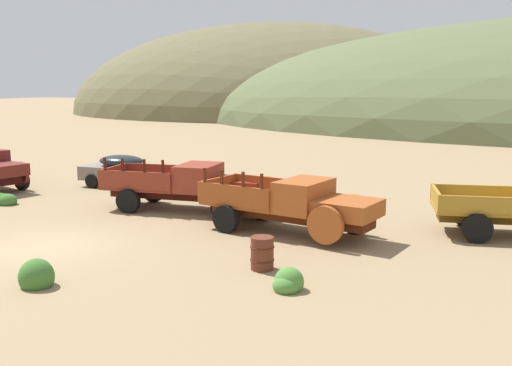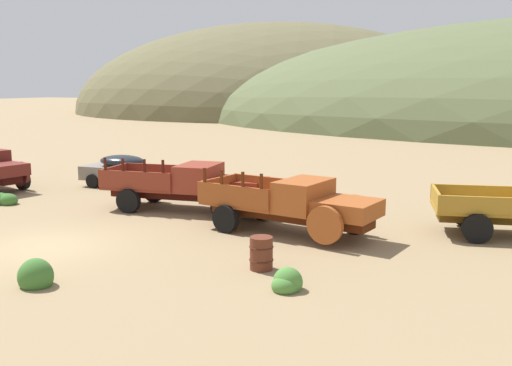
{
  "view_description": "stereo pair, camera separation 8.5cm",
  "coord_description": "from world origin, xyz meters",
  "views": [
    {
      "loc": [
        13.57,
        -12.99,
        5.05
      ],
      "look_at": [
        4.37,
        6.39,
        1.38
      ],
      "focal_mm": 40.83,
      "sensor_mm": 36.0,
      "label": 1
    },
    {
      "loc": [
        13.65,
        -12.95,
        5.05
      ],
      "look_at": [
        4.37,
        6.39,
        1.38
      ],
      "focal_mm": 40.83,
      "sensor_mm": 36.0,
      "label": 2
    }
  ],
  "objects": [
    {
      "name": "truck_rust_red",
      "position": [
        1.6,
        6.64,
        1.01
      ],
      "size": [
        6.78,
        3.25,
        2.16
      ],
      "rotation": [
        0.0,
        0.0,
        0.15
      ],
      "color": "#42140D",
      "rests_on": "ground"
    },
    {
      "name": "oil_drum_spare",
      "position": [
        7.12,
        0.99,
        0.46
      ],
      "size": [
        0.68,
        0.68,
        0.92
      ],
      "color": "#5B2819",
      "rests_on": "ground"
    },
    {
      "name": "car_primer_gray",
      "position": [
        -4.26,
        9.9,
        0.82
      ],
      "size": [
        4.86,
        2.28,
        1.57
      ],
      "rotation": [
        0.0,
        0.0,
        0.08
      ],
      "color": "slate",
      "rests_on": "ground"
    },
    {
      "name": "bush_near_barrel",
      "position": [
        -6.5,
        4.18,
        0.17
      ],
      "size": [
        1.15,
        0.91,
        0.63
      ],
      "color": "#3D702D",
      "rests_on": "ground"
    },
    {
      "name": "hill_distant",
      "position": [
        -29.12,
        84.45,
        0.0
      ],
      "size": [
        73.41,
        65.45,
        31.08
      ],
      "primitive_type": "ellipsoid",
      "color": "brown",
      "rests_on": "ground"
    },
    {
      "name": "bush_lone_scrub",
      "position": [
        2.54,
        -2.7,
        0.25
      ],
      "size": [
        0.91,
        0.84,
        0.92
      ],
      "color": "#3D702D",
      "rests_on": "ground"
    },
    {
      "name": "ground_plane",
      "position": [
        0.0,
        0.0,
        0.0
      ],
      "size": [
        300.0,
        300.0,
        0.0
      ],
      "primitive_type": "plane",
      "color": "#937A56"
    },
    {
      "name": "truck_oxide_orange",
      "position": [
        6.71,
        4.94,
        1.02
      ],
      "size": [
        6.39,
        3.11,
        2.16
      ],
      "rotation": [
        0.0,
        0.0,
        -0.14
      ],
      "color": "#51220D",
      "rests_on": "ground"
    },
    {
      "name": "bush_back_edge",
      "position": [
        8.38,
        -0.22,
        0.18
      ],
      "size": [
        0.75,
        0.8,
        0.73
      ],
      "color": "#4C8438",
      "rests_on": "ground"
    }
  ]
}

